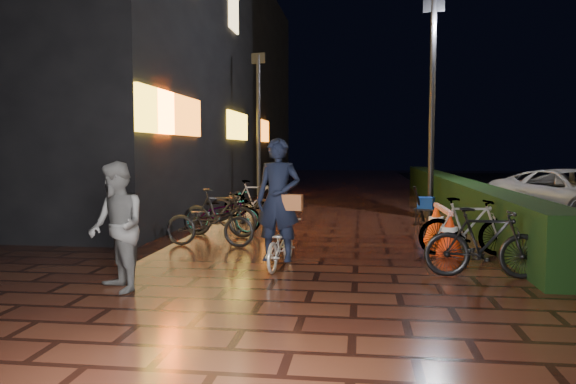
# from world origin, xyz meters

# --- Properties ---
(ground) EXTENTS (80.00, 80.00, 0.00)m
(ground) POSITION_xyz_m (0.00, 0.00, 0.00)
(ground) COLOR #381911
(ground) RESTS_ON ground
(hedge) EXTENTS (0.70, 20.00, 1.00)m
(hedge) POSITION_xyz_m (3.30, 8.00, 0.50)
(hedge) COLOR black
(hedge) RESTS_ON ground
(bystander_person) EXTENTS (1.02, 1.03, 1.68)m
(bystander_person) POSITION_xyz_m (-2.47, -2.58, 0.84)
(bystander_person) COLOR #555557
(bystander_person) RESTS_ON ground
(van) EXTENTS (3.94, 5.21, 1.32)m
(van) POSITION_xyz_m (6.01, 5.74, 0.66)
(van) COLOR #B1B0B6
(van) RESTS_ON ground
(storefront_block) EXTENTS (12.09, 22.00, 9.00)m
(storefront_block) POSITION_xyz_m (-9.50, 11.50, 4.50)
(storefront_block) COLOR black
(storefront_block) RESTS_ON ground
(lamp_post_hedge) EXTENTS (0.55, 0.18, 5.75)m
(lamp_post_hedge) POSITION_xyz_m (2.45, 5.77, 3.16)
(lamp_post_hedge) COLOR black
(lamp_post_hedge) RESTS_ON ground
(lamp_post_sf) EXTENTS (0.46, 0.19, 4.78)m
(lamp_post_sf) POSITION_xyz_m (-2.54, 7.90, 2.63)
(lamp_post_sf) COLOR black
(lamp_post_sf) RESTS_ON ground
(cyclist) EXTENTS (0.75, 1.44, 2.00)m
(cyclist) POSITION_xyz_m (-0.61, -0.91, 0.74)
(cyclist) COLOR silver
(cyclist) RESTS_ON ground
(traffic_barrier) EXTENTS (0.52, 1.93, 0.78)m
(traffic_barrier) POSITION_xyz_m (2.13, 1.22, 0.39)
(traffic_barrier) COLOR #FF350D
(traffic_barrier) RESTS_ON ground
(cart_assembly) EXTENTS (0.64, 0.55, 0.96)m
(cart_assembly) POSITION_xyz_m (2.19, 4.58, 0.49)
(cart_assembly) COLOR black
(cart_assembly) RESTS_ON ground
(parked_bikes_storefront) EXTENTS (1.95, 5.25, 1.01)m
(parked_bikes_storefront) POSITION_xyz_m (-2.28, 3.04, 0.47)
(parked_bikes_storefront) COLOR black
(parked_bikes_storefront) RESTS_ON ground
(parked_bikes_hedge) EXTENTS (1.78, 2.31, 1.01)m
(parked_bikes_hedge) POSITION_xyz_m (2.41, -0.33, 0.50)
(parked_bikes_hedge) COLOR black
(parked_bikes_hedge) RESTS_ON ground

